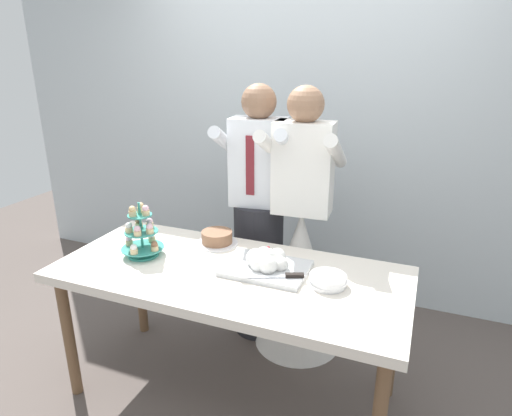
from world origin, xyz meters
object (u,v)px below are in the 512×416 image
Objects in this scene: plate_stack at (328,280)px; dessert_table at (229,283)px; cupcake_stand at (142,235)px; person_bride at (300,262)px; round_cake at (217,238)px; main_cake_tray at (266,263)px; person_groom at (259,229)px.

dessert_table is at bearing -176.11° from plate_stack.
cupcake_stand reaches higher than plate_stack.
plate_stack is (1.01, 0.05, -0.09)m from cupcake_stand.
round_cake is at bearing -141.97° from person_bride.
cupcake_stand is 0.43m from round_cake.
cupcake_stand is 0.72× the size of main_cake_tray.
cupcake_stand is at bearing -139.68° from person_bride.
dessert_table is at bearing -53.17° from round_cake.
dessert_table is at bearing -158.46° from main_cake_tray.
person_groom is at bearing 98.02° from dessert_table.
person_bride is (0.21, 0.59, -0.12)m from dessert_table.
plate_stack is at bearing -62.15° from person_bride.
main_cake_tray is (0.18, 0.07, 0.12)m from dessert_table.
plate_stack is (0.33, -0.04, -0.01)m from main_cake_tray.
cupcake_stand is at bearing -178.38° from dessert_table.
dessert_table is 0.65m from person_groom.
main_cake_tray is (0.69, 0.08, -0.08)m from cupcake_stand.
cupcake_stand is 1.02m from plate_stack.
person_bride reaches higher than round_cake.
main_cake_tray reaches higher than dessert_table.
round_cake reaches higher than plate_stack.
cupcake_stand is 1.27× the size of round_cake.
round_cake is 0.39m from person_groom.
person_bride is at bearing 86.71° from main_cake_tray.
person_groom is (-0.59, 0.60, -0.06)m from plate_stack.
person_groom is 1.00× the size of person_bride.
person_groom reaches higher than cupcake_stand.
main_cake_tray reaches higher than round_cake.
person_groom reaches higher than main_cake_tray.
main_cake_tray is at bearing 173.80° from plate_stack.
round_cake is (0.31, 0.29, -0.08)m from cupcake_stand.
person_bride is at bearing 70.84° from dessert_table.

